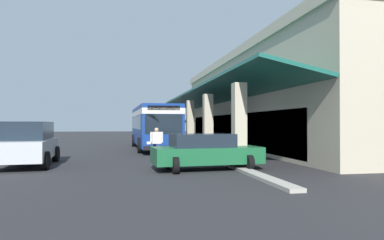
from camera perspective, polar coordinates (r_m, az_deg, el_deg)
The scene contains 8 objects.
ground at distance 29.19m, azimuth 8.79°, elevation -4.30°, with size 120.00×120.00×0.00m, color #262628.
curb_strip at distance 26.96m, azimuth -0.96°, elevation -4.48°, with size 35.61×0.50×0.12m, color #9E998E.
plaza_building at distance 30.12m, azimuth 17.42°, elevation 2.77°, with size 29.97×16.27×7.28m.
transit_bus at distance 26.24m, azimuth -6.34°, elevation -0.67°, with size 11.29×3.08×3.34m.
parked_sedan_green at distance 14.31m, azimuth 2.21°, elevation -5.14°, with size 2.65×4.52×1.47m.
parked_suv_silver at distance 17.17m, azimuth -25.26°, elevation -3.44°, with size 4.91×2.41×1.97m.
pedestrian at distance 18.47m, azimuth -5.81°, elevation -3.53°, with size 0.47×0.68×1.67m.
potted_palm at distance 32.14m, azimuth -0.62°, elevation -2.72°, with size 1.52×1.92×2.23m.
Camera 1 is at (27.45, -1.74, 1.88)m, focal length 32.58 mm.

